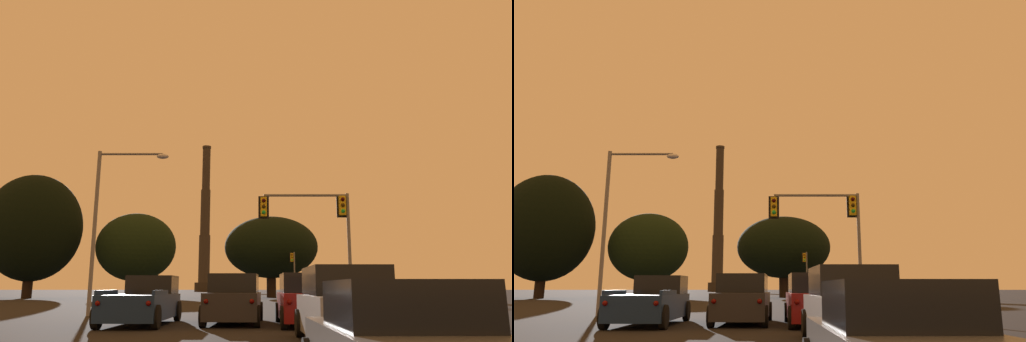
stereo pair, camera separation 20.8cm
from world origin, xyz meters
The scene contains 11 objects.
pickup_truck_left_lane_front centered at (-3.10, 18.57, 0.80)m, with size 2.22×5.52×1.82m.
suv_right_lane_front centered at (3.00, 18.00, 0.90)m, with size 2.13×4.91×1.86m.
suv_center_lane_front centered at (0.32, 18.89, 0.90)m, with size 2.27×4.97×1.86m.
suv_right_lane_second centered at (3.34, 11.66, 0.90)m, with size 2.19×4.94×1.86m.
traffic_light_overhead_right centered at (4.57, 25.85, 4.85)m, with size 5.07×0.50×6.37m.
traffic_light_far_right centered at (5.81, 62.26, 3.74)m, with size 0.78×0.50×5.69m.
street_lamp centered at (-6.43, 24.25, 5.18)m, with size 3.73×0.36×8.32m.
smokestack centered at (-15.46, 160.92, 18.74)m, with size 5.79×5.79×47.75m.
treeline_far_left centered at (3.24, 68.45, 6.76)m, with size 12.87×11.59×10.99m.
treeline_center_right centered at (-15.09, 67.02, 6.66)m, with size 10.70×9.63×11.23m.
treeline_center_left centered at (-27.77, 63.62, 8.93)m, with size 12.39×11.15×15.84m.
Camera 2 is at (1.36, -1.01, 1.35)m, focal length 35.00 mm.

